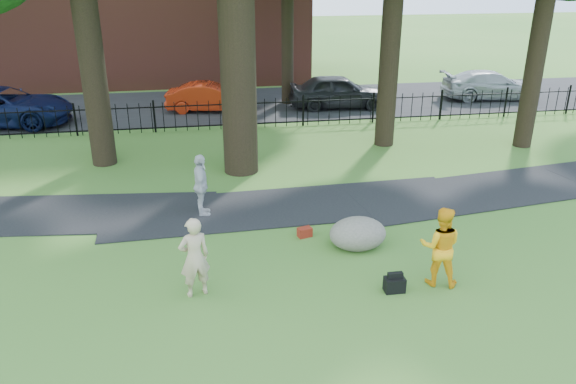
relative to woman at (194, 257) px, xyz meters
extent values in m
plane|color=#3B7027|center=(1.54, 0.16, -0.87)|extent=(120.00, 120.00, 0.00)
cube|color=black|center=(2.54, 4.06, -0.87)|extent=(36.07, 3.85, 0.03)
cube|color=black|center=(1.54, 16.16, -0.87)|extent=(80.00, 7.00, 0.02)
cube|color=black|center=(1.54, 12.16, 0.15)|extent=(44.00, 0.04, 0.04)
cube|color=black|center=(1.54, 12.16, -0.69)|extent=(44.00, 0.04, 0.04)
cylinder|color=black|center=(1.54, 7.16, 4.38)|extent=(1.10, 1.10, 10.50)
cylinder|color=black|center=(-2.96, 8.66, 3.68)|extent=(0.80, 0.80, 9.10)
cylinder|color=black|center=(7.04, 9.16, 3.33)|extent=(0.70, 0.70, 8.40)
cylinder|color=black|center=(12.04, 8.16, 3.16)|extent=(0.64, 0.64, 8.05)
imported|color=tan|center=(0.00, 0.00, 0.00)|extent=(0.72, 0.58, 1.73)
imported|color=#FFAB15|center=(5.05, -0.38, 0.01)|extent=(1.03, 0.92, 1.75)
imported|color=silver|center=(0.21, 3.91, -0.01)|extent=(0.42, 1.00, 1.71)
ellipsoid|color=slate|center=(3.84, 1.48, -0.46)|extent=(1.58, 1.34, 0.80)
cube|color=black|center=(4.05, -0.55, -0.71)|extent=(0.42, 0.26, 0.32)
cube|color=maroon|center=(2.69, 2.20, -0.75)|extent=(0.39, 0.30, 0.24)
imported|color=#B6280E|center=(0.83, 15.22, -0.22)|extent=(4.05, 1.90, 1.28)
imported|color=#0C143C|center=(-7.69, 14.28, -0.09)|extent=(5.85, 3.27, 1.55)
imported|color=black|center=(6.72, 14.91, -0.10)|extent=(4.65, 2.19, 1.54)
imported|color=#A0A5A9|center=(14.53, 15.42, -0.18)|extent=(4.89, 2.36, 1.37)
camera|label=1|loc=(0.24, -10.05, 5.52)|focal=35.00mm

